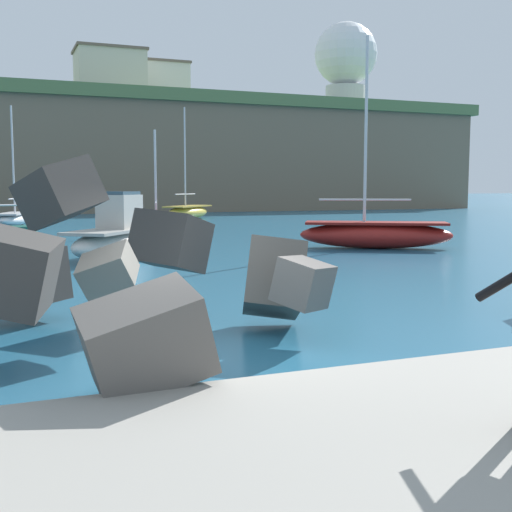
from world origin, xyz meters
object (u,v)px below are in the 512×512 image
Objects in this scene: boat_mid_right at (375,233)px; boat_far_right at (14,218)px; boat_far_centre at (188,211)px; station_building_annex at (116,96)px; station_building_east at (110,77)px; boat_far_left at (116,237)px; boat_mid_left at (156,227)px; station_building_west at (161,87)px; radar_dome at (346,61)px.

boat_far_right is at bearing 121.05° from boat_mid_right.
boat_far_centre is 1.40× the size of station_building_annex.
boat_far_right is at bearing -161.31° from boat_far_centre.
boat_far_left is at bearing -99.20° from station_building_east.
boat_mid_left is 1.04× the size of station_building_west.
boat_far_right is (-6.60, 11.42, 0.06)m from boat_mid_left.
station_building_west is at bearing 84.90° from boat_mid_right.
station_building_annex is at bearing 82.23° from boat_mid_left.
station_building_annex reaches higher than boat_far_left.
boat_far_centre is 40.26m from station_building_annex.
station_building_annex is at bearing 156.47° from radar_dome.
boat_far_left is 0.76× the size of station_building_west.
boat_far_centre is 42.46m from radar_dome.
boat_mid_left is at bearing -111.30° from boat_far_centre.
boat_far_centre is 1.08× the size of station_building_east.
radar_dome is at bearing -13.24° from station_building_west.
boat_far_centre is 1.11× the size of boat_far_right.
boat_mid_right is 59.50m from station_building_west.
station_building_west is 7.84m from station_building_annex.
station_building_east is (5.01, 43.96, 14.56)m from boat_mid_left.
station_building_east is (8.78, 54.25, 14.27)m from boat_far_left.
boat_far_right is at bearing -117.13° from station_building_west.
boat_mid_right is at bearing -118.17° from radar_dome.
boat_mid_right reaches higher than boat_mid_left.
boat_far_centre reaches higher than boat_far_left.
station_building_east is at bearing 83.50° from boat_mid_left.
station_building_east is (-1.54, 54.39, 14.40)m from boat_mid_right.
boat_mid_left is 0.88× the size of boat_far_right.
boat_far_right is 46.48m from station_building_annex.
boat_mid_right is 1.70× the size of boat_far_left.
boat_far_right is (-13.16, 21.86, -0.10)m from boat_mid_right.
boat_far_left is at bearing -105.08° from station_building_west.
radar_dome is (41.10, 30.34, 17.99)m from boat_far_right.
boat_mid_left is at bearing -97.77° from station_building_annex.
station_building_west is 1.06× the size of station_building_annex.
boat_far_centre is at bearing -100.05° from station_building_west.
station_building_east reaches higher than boat_mid_left.
radar_dome is (34.50, 41.76, 18.05)m from boat_mid_left.
boat_far_centre is (9.91, 26.02, -0.15)m from boat_far_left.
station_building_west is (5.56, 31.40, 14.19)m from boat_far_centre.
station_building_west is (11.69, 47.12, 14.33)m from boat_mid_left.
station_building_east is 9.95m from station_building_annex.
boat_far_right is at bearing 120.04° from boat_mid_left.
boat_far_left is 66.23m from station_building_annex.
station_building_west is at bearing 25.36° from station_building_east.
boat_far_right is 37.47m from station_building_east.
station_building_west reaches higher than boat_mid_right.
station_building_annex reaches higher than boat_mid_right.
station_building_east is at bearing -103.44° from station_building_annex.
boat_mid_right is at bearing -88.37° from station_building_east.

